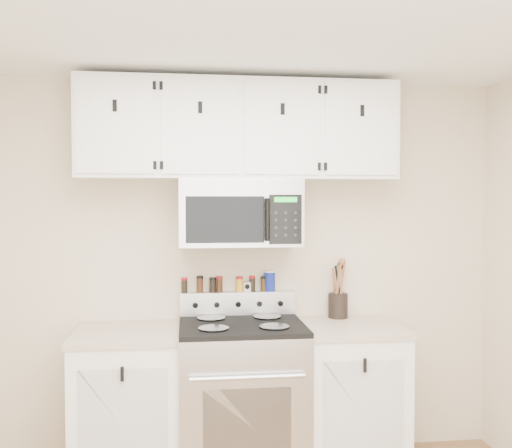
{
  "coord_description": "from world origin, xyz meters",
  "views": [
    {
      "loc": [
        -0.34,
        -2.04,
        1.69
      ],
      "look_at": [
        0.09,
        1.45,
        1.56
      ],
      "focal_mm": 40.0,
      "sensor_mm": 36.0,
      "label": 1
    }
  ],
  "objects_px": {
    "salt_canister": "(270,281)",
    "range": "(242,397)",
    "utensil_crock": "(338,304)",
    "microwave": "(240,212)"
  },
  "relations": [
    {
      "from": "utensil_crock",
      "to": "salt_canister",
      "type": "relative_size",
      "value": 2.78
    },
    {
      "from": "utensil_crock",
      "to": "salt_canister",
      "type": "xyz_separation_m",
      "value": [
        -0.46,
        0.05,
        0.15
      ]
    },
    {
      "from": "utensil_crock",
      "to": "salt_canister",
      "type": "bearing_deg",
      "value": 173.73
    },
    {
      "from": "utensil_crock",
      "to": "microwave",
      "type": "bearing_deg",
      "value": -171.07
    },
    {
      "from": "range",
      "to": "utensil_crock",
      "type": "xyz_separation_m",
      "value": [
        0.67,
        0.23,
        0.53
      ]
    },
    {
      "from": "microwave",
      "to": "salt_canister",
      "type": "bearing_deg",
      "value": 35.82
    },
    {
      "from": "range",
      "to": "utensil_crock",
      "type": "distance_m",
      "value": 0.89
    },
    {
      "from": "microwave",
      "to": "salt_canister",
      "type": "relative_size",
      "value": 5.56
    },
    {
      "from": "salt_canister",
      "to": "range",
      "type": "bearing_deg",
      "value": -127.42
    },
    {
      "from": "range",
      "to": "utensil_crock",
      "type": "bearing_deg",
      "value": 19.08
    }
  ]
}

